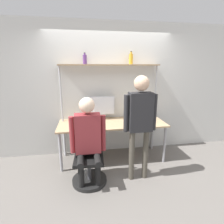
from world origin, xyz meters
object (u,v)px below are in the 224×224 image
Objects in this scene: monitor at (99,107)px; cell_phone at (103,127)px; laptop at (88,124)px; person_seated at (88,135)px; person_standing at (140,116)px; office_chair at (89,166)px; bottle_amber at (131,59)px; bottle_purple at (85,59)px.

cell_phone is at bearing -87.66° from monitor.
person_seated reaches higher than laptop.
person_standing is (0.53, -0.49, 0.32)m from cell_phone.
office_chair is (-0.01, -0.50, -0.56)m from laptop.
bottle_purple is at bearing 180.00° from bottle_amber.
bottle_purple is at bearing 89.31° from person_seated.
monitor is 1.02m from person_seated.
monitor is at bearing 74.61° from person_seated.
laptop is 2.01× the size of cell_phone.
person_standing is (0.80, -0.57, 0.27)m from laptop.
bottle_amber is at bearing 38.03° from cell_phone.
person_standing is (0.55, -0.98, 0.06)m from monitor.
office_chair is 0.64× the size of person_seated.
monitor is 2.62× the size of bottle_amber.
monitor is 4.28× the size of cell_phone.
bottle_amber is at bearing 84.42° from person_standing.
person_seated is 0.82× the size of person_standing.
laptop is 1.44× the size of bottle_purple.
cell_phone is at bearing -141.97° from bottle_amber.
person_standing is at bearing -42.78° from cell_phone.
office_chair is at bearing 86.44° from person_seated.
bottle_purple is (-0.27, 0.49, 1.19)m from cell_phone.
bottle_amber reaches higher than person_seated.
monitor is 1.22m from office_chair.
monitor is 0.46× the size of person_seated.
monitor is 2.13× the size of laptop.
person_standing reaches higher than monitor.
cell_phone is 0.79m from person_standing.
office_chair reaches higher than cell_phone.
person_standing is at bearing -1.54° from person_seated.
laptop is at bearing 144.52° from person_standing.
cell_phone is 1.45m from bottle_amber.
person_seated is at bearing -91.66° from laptop.
laptop is 1.02m from person_standing.
office_chair is 1.16m from person_standing.
bottle_purple is at bearing 90.60° from laptop.
laptop is 1.21m from bottle_purple.
laptop is 0.55m from person_seated.
monitor is at bearing -179.81° from bottle_amber.
bottle_purple is (0.01, 0.96, 1.15)m from person_seated.
bottle_amber is at bearing 45.25° from office_chair.
person_seated is (-0.00, -0.04, 0.55)m from office_chair.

